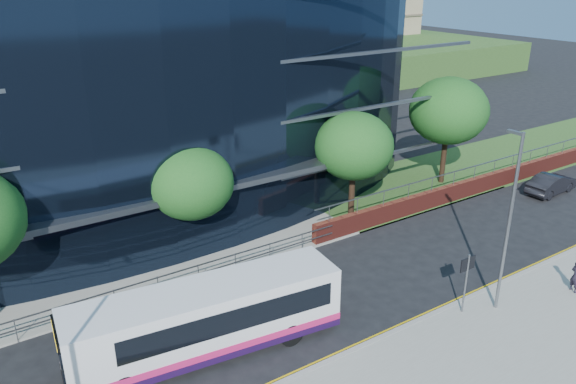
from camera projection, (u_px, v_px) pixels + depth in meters
ground at (359, 330)px, 23.44m from camera, size 200.00×200.00×0.00m
kerb at (375, 341)px, 22.63m from camera, size 80.00×0.25×0.16m
yellow_line_outer at (371, 340)px, 22.82m from camera, size 80.00×0.08×0.01m
yellow_line_inner at (369, 338)px, 22.93m from camera, size 80.00×0.08×0.01m
far_forecourt at (130, 261)px, 28.83m from camera, size 50.00×8.00×0.10m
grass_verge at (501, 159)px, 44.25m from camera, size 36.00×8.00×0.12m
glass_office at (95, 74)px, 34.51m from camera, size 44.00×23.10×16.00m
retaining_wall at (511, 175)px, 39.13m from camera, size 34.00×0.40×2.11m
guard_railings at (114, 295)px, 24.43m from camera, size 24.00×0.05×1.10m
street_sign at (467, 271)px, 23.72m from camera, size 0.85×0.09×2.80m
tree_far_b at (191, 183)px, 27.67m from camera, size 4.29×4.29×6.05m
tree_far_c at (354, 146)px, 32.30m from camera, size 4.62×4.62×6.51m
tree_far_d at (449, 111)px, 37.45m from camera, size 5.28×5.28×7.44m
tree_dist_e at (295, 56)px, 64.99m from camera, size 4.62×4.62×6.51m
tree_dist_f at (385, 47)px, 74.88m from camera, size 4.29×4.29×6.05m
streetlight_east at (509, 219)px, 23.19m from camera, size 0.15×0.77×8.00m
city_bus at (209, 318)px, 21.61m from camera, size 10.86×3.61×2.88m
parked_car at (551, 184)px, 37.42m from camera, size 4.22×1.70×1.36m
pedestrian at (576, 276)px, 25.72m from camera, size 0.50×0.64×1.56m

